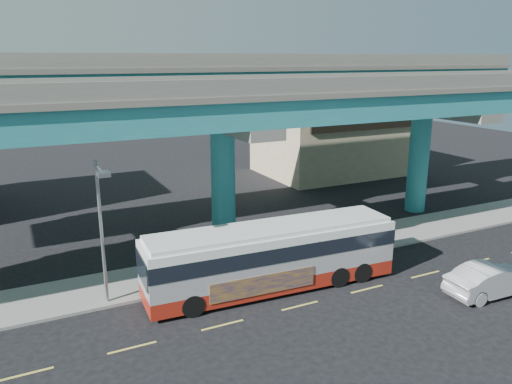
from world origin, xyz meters
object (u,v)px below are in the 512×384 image
sedan (492,280)px  stop_sign (338,221)px  transit_bus (272,254)px  street_lamp (102,214)px

sedan → stop_sign: size_ratio=1.81×
transit_bus → stop_sign: (5.57, 2.16, 0.31)m
street_lamp → stop_sign: bearing=3.0°
transit_bus → stop_sign: transit_bus is taller
transit_bus → street_lamp: (-7.90, 1.45, 2.84)m
sedan → street_lamp: bearing=71.0°
sedan → stop_sign: 8.70m
sedan → transit_bus: bearing=62.5°
transit_bus → stop_sign: 5.98m
transit_bus → sedan: bearing=-27.3°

